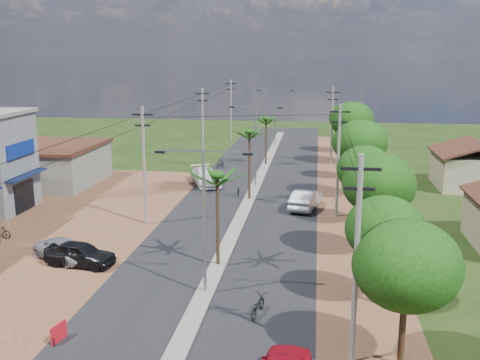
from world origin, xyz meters
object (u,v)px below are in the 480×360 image
Objects in this scene: car_parked_dark at (80,254)px; moto_rider_east at (258,306)px; car_white_far at (206,177)px; roadside_sign at (59,333)px; car_silver_mid at (305,200)px; car_parked_silver at (66,251)px.

car_parked_dark is 12.66m from moto_rider_east.
car_parked_dark is at bearing -122.85° from car_white_far.
roadside_sign is (-8.66, -3.84, -0.06)m from moto_rider_east.
moto_rider_east is (8.10, -27.55, -0.31)m from car_white_far.
car_silver_mid is 2.62× the size of moto_rider_east.
roadside_sign is (2.88, -9.04, -0.31)m from car_parked_dark.
roadside_sign is at bearing -115.12° from car_white_far.
car_parked_dark is 2.32× the size of moto_rider_east.
car_silver_mid is 1.10× the size of car_parked_silver.
car_white_far is at bearing -61.58° from moto_rider_east.
roadside_sign is (-0.56, -31.38, -0.37)m from car_white_far.
car_parked_dark reaches higher than roadside_sign.
car_parked_silver is (-4.75, -21.53, -0.18)m from car_white_far.
car_white_far is at bearing -0.63° from car_parked_dark.
moto_rider_east is at bearing -86.57° from car_parked_silver.
roadside_sign is (-10.56, -23.90, -0.38)m from car_silver_mid.
car_silver_mid is at bearing -34.00° from car_parked_dark.
car_parked_silver reaches higher than roadside_sign.
car_white_far is at bearing 16.07° from car_parked_silver.
car_silver_mid is 20.04m from car_parked_dark.
car_parked_dark reaches higher than car_parked_silver.
car_white_far is 5.25× the size of roadside_sign.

